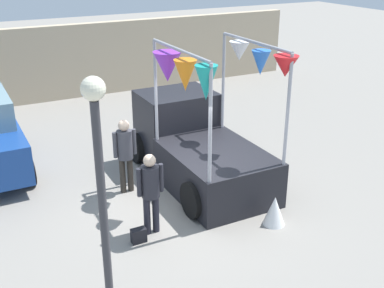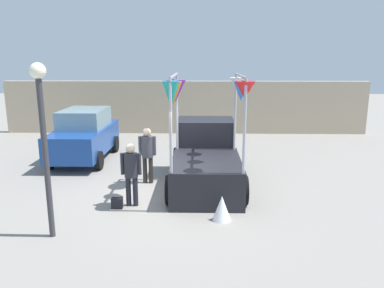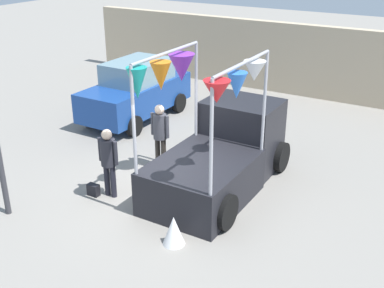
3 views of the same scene
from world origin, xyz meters
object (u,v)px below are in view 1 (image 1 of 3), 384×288
person_customer (150,187)px  folded_kite_bundle_white (274,211)px  vendor_truck (194,140)px  handbag (139,236)px  person_vendor (125,149)px  street_lamp (100,168)px

person_customer → folded_kite_bundle_white: bearing=-20.5°
vendor_truck → handbag: 3.15m
vendor_truck → folded_kite_bundle_white: size_ratio=6.74×
vendor_truck → person_customer: 2.66m
folded_kite_bundle_white → person_customer: bearing=159.5°
handbag → vendor_truck: bearing=42.4°
person_customer → person_vendor: person_vendor is taller
person_vendor → street_lamp: 4.11m
street_lamp → handbag: bearing=55.2°
street_lamp → person_customer: bearing=50.8°
person_vendor → folded_kite_bundle_white: bearing=-51.7°
handbag → street_lamp: bearing=-124.8°
folded_kite_bundle_white → person_vendor: bearing=128.3°
handbag → folded_kite_bundle_white: folded_kite_bundle_white is taller
vendor_truck → folded_kite_bundle_white: vendor_truck is taller
person_vendor → handbag: person_vendor is taller
person_customer → person_vendor: (0.17, 1.80, 0.04)m
person_customer → handbag: person_customer is taller
vendor_truck → person_customer: bearing=-135.7°
street_lamp → folded_kite_bundle_white: 4.32m
vendor_truck → person_vendor: vendor_truck is taller
vendor_truck → handbag: bearing=-137.6°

